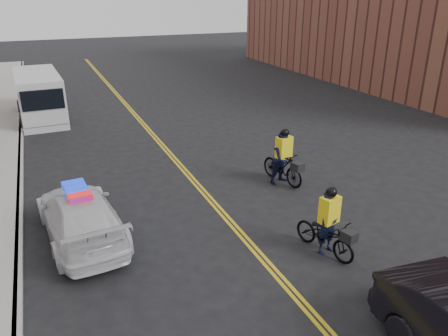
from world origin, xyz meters
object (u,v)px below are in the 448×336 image
object	(u,v)px
cyclist_near	(328,230)
cargo_van	(40,97)
police_cruiser	(80,215)
cyclist_far	(283,162)

from	to	relation	value
cyclist_near	cargo_van	bearing A→B (deg)	96.73
police_cruiser	cyclist_far	distance (m)	7.40
police_cruiser	cargo_van	world-z (taller)	cargo_van
cyclist_near	cyclist_far	bearing A→B (deg)	60.12
police_cruiser	cargo_van	bearing A→B (deg)	-93.10
police_cruiser	cargo_van	size ratio (longest dim) A/B	0.82
police_cruiser	cyclist_far	world-z (taller)	cyclist_far
cyclist_far	police_cruiser	bearing A→B (deg)	176.67
cargo_van	cyclist_far	bearing A→B (deg)	-60.59
cargo_van	cyclist_near	world-z (taller)	cargo_van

